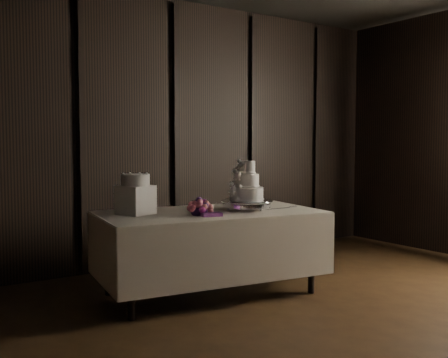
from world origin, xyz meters
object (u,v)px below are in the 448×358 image
at_px(wedding_cake, 246,185).
at_px(box_pedestal, 136,200).
at_px(display_table, 210,249).
at_px(cake_stand, 247,205).
at_px(bouquet, 199,208).
at_px(small_cake, 135,180).

distance_m(wedding_cake, box_pedestal, 1.01).
bearing_deg(display_table, box_pedestal, 168.77).
height_order(wedding_cake, box_pedestal, wedding_cake).
bearing_deg(box_pedestal, cake_stand, -17.47).
bearing_deg(cake_stand, box_pedestal, 162.53).
bearing_deg(display_table, cake_stand, -6.07).
distance_m(cake_stand, bouquet, 0.56).
relative_size(display_table, bouquet, 5.55).
relative_size(display_table, box_pedestal, 8.14).
relative_size(wedding_cake, small_cake, 1.47).
bearing_deg(small_cake, cake_stand, -17.47).
relative_size(display_table, wedding_cake, 5.80).
height_order(cake_stand, bouquet, bouquet).
height_order(display_table, small_cake, small_cake).
distance_m(display_table, wedding_cake, 0.67).
relative_size(cake_stand, small_cake, 1.95).
distance_m(wedding_cake, bouquet, 0.56).
height_order(box_pedestal, small_cake, small_cake).
distance_m(display_table, box_pedestal, 0.82).
distance_m(display_table, small_cake, 0.93).
bearing_deg(display_table, small_cake, 168.77).
bearing_deg(cake_stand, wedding_cake, -150.26).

